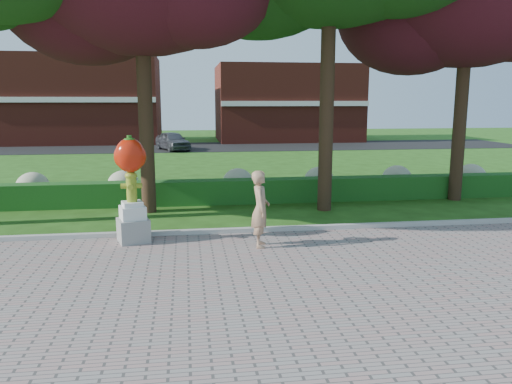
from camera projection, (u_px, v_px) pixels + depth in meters
ground at (230, 273)px, 10.05m from camera, size 100.00×100.00×0.00m
walkway at (259, 381)px, 6.15m from camera, size 40.00×14.00×0.04m
curb at (220, 232)px, 12.96m from camera, size 40.00×0.18×0.15m
lawn_hedge at (211, 192)px, 16.79m from camera, size 24.00×0.70×0.80m
hydrangea_row at (226, 182)px, 17.82m from camera, size 20.10×1.10×0.99m
street at (197, 147)px, 37.32m from camera, size 50.00×8.00×0.02m
building_left at (72, 100)px, 41.16m from camera, size 14.00×8.00×7.00m
building_right at (286, 103)px, 43.68m from camera, size 12.00×8.00×6.40m
hydrant_sculpture at (131, 186)px, 11.94m from camera, size 0.87×0.87×2.59m
woman at (260, 209)px, 11.62m from camera, size 0.50×0.70×1.81m
parked_car at (173, 141)px, 34.82m from camera, size 2.82×4.10×1.30m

